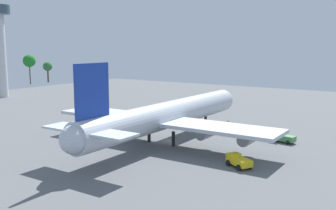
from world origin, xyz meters
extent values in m
plane|color=slate|center=(0.00, 0.00, 0.00)|extent=(235.36, 235.36, 0.00)
cylinder|color=silver|center=(0.00, 0.00, 5.88)|extent=(53.67, 5.65, 5.65)
sphere|color=silver|center=(26.83, 0.00, 5.88)|extent=(5.54, 5.54, 5.54)
sphere|color=silver|center=(-26.83, 0.00, 5.88)|extent=(4.80, 4.80, 4.80)
cube|color=#19389E|center=(-22.54, 0.00, 13.23)|extent=(7.51, 0.50, 9.04)
cube|color=silver|center=(-23.61, -4.54, 6.73)|extent=(4.83, 8.48, 0.36)
cube|color=silver|center=(-23.61, 4.54, 6.73)|extent=(4.83, 8.48, 0.36)
cube|color=silver|center=(-2.68, -13.56, 5.04)|extent=(9.12, 23.72, 0.70)
cube|color=silver|center=(-2.68, 13.56, 5.04)|extent=(9.12, 23.72, 0.70)
cylinder|color=gray|center=(-1.68, -10.00, 3.50)|extent=(4.52, 2.37, 2.37)
cylinder|color=gray|center=(-1.68, -18.78, 3.50)|extent=(4.52, 2.37, 2.37)
cylinder|color=gray|center=(-1.68, 10.00, 3.50)|extent=(4.52, 2.37, 2.37)
cylinder|color=gray|center=(-1.68, 18.78, 3.50)|extent=(4.52, 2.37, 2.37)
cylinder|color=black|center=(17.17, 0.00, 1.53)|extent=(0.70, 0.70, 3.06)
cylinder|color=black|center=(-2.68, -3.11, 1.53)|extent=(0.70, 0.70, 3.06)
cylinder|color=black|center=(-2.68, 3.11, 1.53)|extent=(0.70, 0.70, 3.06)
cube|color=#4C8C4C|center=(13.19, -19.45, 1.43)|extent=(2.22, 2.31, 2.05)
cube|color=#4C8C4C|center=(12.73, -22.02, 1.00)|extent=(2.44, 3.51, 1.20)
cylinder|color=black|center=(14.22, -19.62, 0.40)|extent=(0.42, 0.84, 0.81)
cylinder|color=black|center=(12.17, -19.25, 0.40)|extent=(0.42, 0.84, 0.81)
cylinder|color=black|center=(13.64, -22.81, 0.40)|extent=(0.42, 0.84, 0.81)
cylinder|color=black|center=(11.60, -22.44, 0.40)|extent=(0.42, 0.84, 0.81)
cube|color=yellow|center=(-7.61, -18.72, 1.27)|extent=(2.74, 2.53, 1.52)
cube|color=yellow|center=(-8.84, -20.82, 1.08)|extent=(3.55, 3.91, 1.14)
cylinder|color=black|center=(-6.63, -19.41, 0.52)|extent=(0.76, 1.03, 1.03)
cylinder|color=black|center=(-8.70, -18.20, 0.52)|extent=(0.76, 1.03, 1.03)
cylinder|color=black|center=(-8.15, -22.02, 0.52)|extent=(0.76, 1.03, 1.03)
cylinder|color=black|center=(-10.22, -20.81, 0.52)|extent=(0.76, 1.03, 1.03)
cone|color=orange|center=(26.48, -1.98, 0.38)|extent=(0.53, 0.53, 0.76)
cylinder|color=#51381E|center=(65.00, 132.19, 5.24)|extent=(0.57, 0.57, 10.48)
sphere|color=#1F7925|center=(65.00, 132.19, 12.48)|extent=(6.66, 6.66, 6.66)
cylinder|color=#51381E|center=(76.94, 132.19, 3.71)|extent=(0.89, 0.89, 7.43)
sphere|color=#306938|center=(76.94, 132.19, 8.98)|extent=(5.16, 5.16, 5.16)
camera|label=1|loc=(-68.50, -45.37, 20.55)|focal=41.63mm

